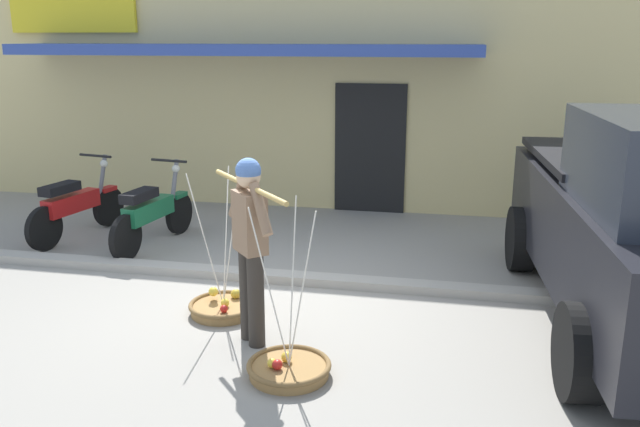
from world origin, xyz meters
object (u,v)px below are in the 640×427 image
Objects in this scene: fruit_basket_right_side at (289,368)px; motorcycle_nearest_shop at (75,206)px; fruit_basket_left_side at (224,306)px; motorcycle_second_in_row at (152,213)px; fruit_vendor at (250,239)px.

fruit_basket_right_side is 0.81× the size of motorcycle_nearest_shop.
fruit_basket_left_side is at bearing 131.16° from fruit_basket_right_side.
motorcycle_nearest_shop is (-2.84, 2.02, 0.38)m from fruit_basket_left_side.
fruit_basket_left_side is at bearing -35.40° from motorcycle_nearest_shop.
fruit_basket_right_side reaches higher than motorcycle_nearest_shop.
motorcycle_second_in_row is at bearing 131.27° from fruit_basket_right_side.
fruit_basket_left_side is 0.81× the size of motorcycle_nearest_shop.
fruit_vendor is 1.17× the size of fruit_basket_left_side.
fruit_basket_left_side is at bearing -48.66° from motorcycle_second_in_row.
motorcycle_second_in_row is (-2.60, 2.96, 0.38)m from fruit_basket_right_side.
motorcycle_second_in_row is at bearing 131.29° from fruit_vendor.
motorcycle_second_in_row is (-1.65, 1.87, 0.38)m from fruit_basket_left_side.
fruit_vendor reaches higher than fruit_basket_left_side.
fruit_basket_left_side is at bearing 131.15° from fruit_vendor.
fruit_vendor is 4.23m from motorcycle_nearest_shop.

